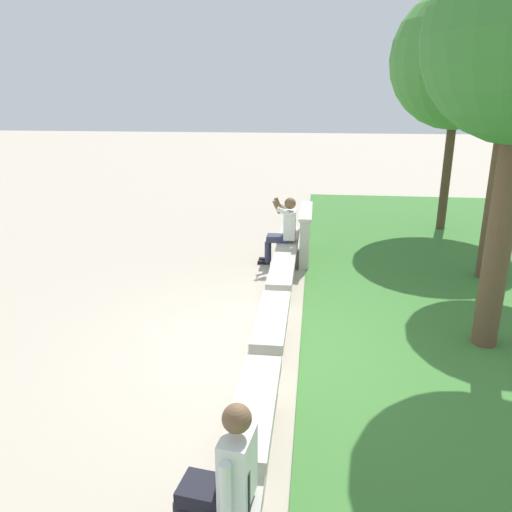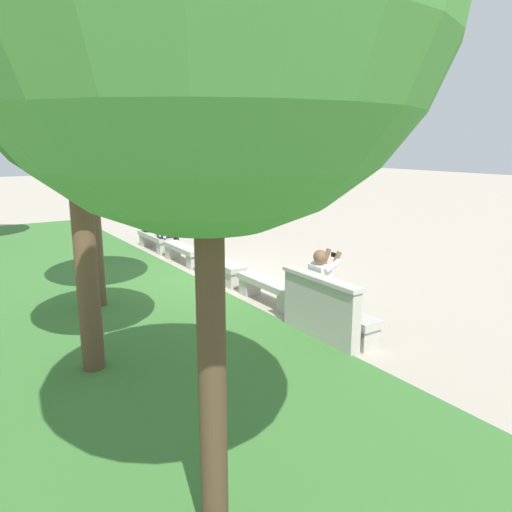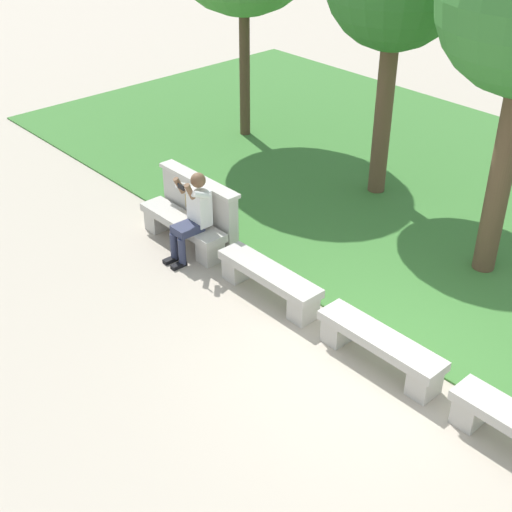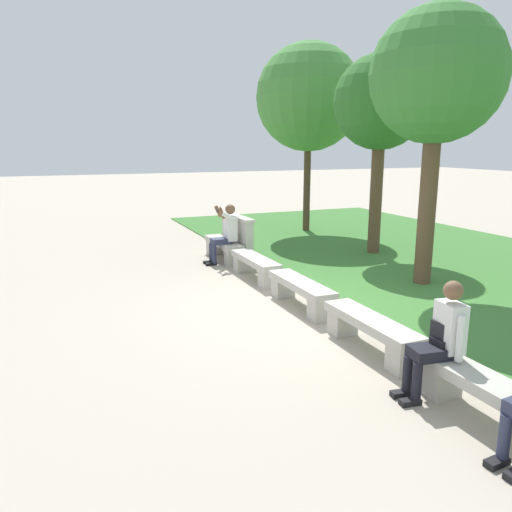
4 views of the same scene
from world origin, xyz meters
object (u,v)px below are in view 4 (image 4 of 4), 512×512
Objects in this scene: bench_end at (493,398)px; person_distant at (440,337)px; bench_near at (255,265)px; tree_far_back at (309,98)px; bench_far at (371,330)px; person_photographer at (225,231)px; tree_behind_wall at (381,104)px; bench_main at (223,247)px; bench_mid at (301,290)px; tree_left_background at (437,78)px; backpack at (446,339)px.

bench_end is 1.33× the size of person_distant.
bench_near is 0.30× the size of tree_far_back.
bench_far is 1.27× the size of person_photographer.
person_photographer is 4.63m from tree_behind_wall.
tree_behind_wall reaches higher than bench_main.
tree_left_background reaches higher than bench_mid.
person_distant is (5.10, -0.07, 0.38)m from bench_near.
bench_main is 1.33× the size of person_distant.
bench_near is 5.09m from backpack.
bench_near is at bearing 179.26° from person_distant.
tree_left_background is at bearing 60.78° from bench_near.
tree_left_background is (2.67, -0.80, 0.23)m from tree_behind_wall.
backpack reaches higher than bench_near.
backpack is 10.85m from tree_far_back.
person_photographer is at bearing -96.68° from tree_behind_wall.
tree_left_background is (-0.35, 2.80, 3.45)m from bench_mid.
backpack reaches higher than bench_end.
bench_end is 0.76m from person_distant.
tree_left_background is at bearing -7.64° from tree_far_back.
person_photographer is at bearing -50.40° from tree_far_back.
bench_mid is 0.36× the size of tree_behind_wall.
bench_end is 6.11m from tree_left_background.
tree_behind_wall is at bearing 77.23° from bench_main.
bench_end is 0.34× the size of tree_left_background.
bench_main is 5.65m from tree_left_background.
tree_behind_wall is (-1.10, 3.60, 3.23)m from bench_near.
bench_near is at bearing 180.00° from bench_end.
tree_left_background reaches higher than bench_end.
bench_near is 1.00× the size of bench_far.
bench_main is at bearing 180.00° from bench_near.
bench_mid is 8.30m from tree_far_back.
tree_far_back is at bearing 150.90° from bench_mid.
tree_left_background is at bearing 97.16° from bench_mid.
backpack is at bearing -20.41° from tree_far_back.
tree_behind_wall reaches higher than bench_far.
tree_far_back reaches higher than bench_main.
tree_far_back is (-9.68, 3.60, 3.32)m from backpack.
tree_behind_wall is at bearing 83.32° from person_photographer.
bench_far is (1.92, 0.00, 0.00)m from bench_mid.
backpack is (-0.01, 0.09, -0.05)m from person_distant.
bench_end is at bearing -33.77° from tree_left_background.
bench_main is 5.75m from bench_far.
bench_main is 0.34× the size of tree_left_background.
bench_far is at bearing -36.11° from tree_behind_wall.
bench_main is 4.90m from tree_behind_wall.
person_distant is (-0.66, -0.07, 0.38)m from bench_end.
bench_main and bench_near have the same top height.
tree_far_back is at bearing 156.73° from bench_far.
person_photographer is 6.63m from person_distant.
person_distant is 0.10m from backpack.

